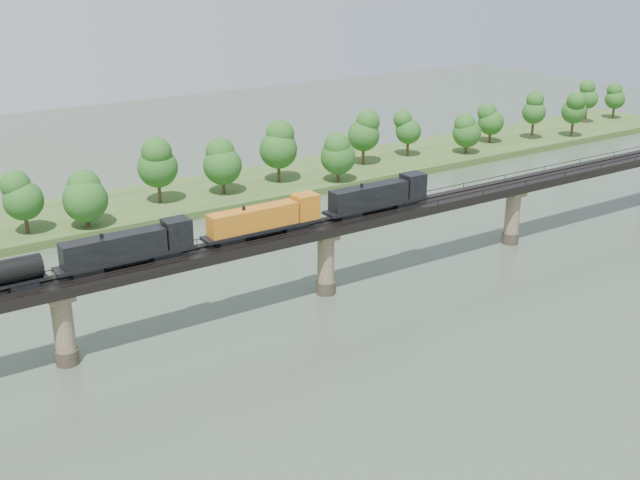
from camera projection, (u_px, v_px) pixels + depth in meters
ground at (459, 375)px, 100.35m from camera, size 400.00×400.00×0.00m
far_bank at (179, 199)px, 166.57m from camera, size 300.00×24.00×1.60m
bridge at (326, 260)px, 121.91m from camera, size 236.00×30.00×11.50m
bridge_superstructure at (326, 221)px, 119.71m from camera, size 220.00×4.90×0.75m
far_treeline at (147, 172)px, 156.03m from camera, size 289.06×17.54×13.60m
freight_train at (221, 229)px, 109.96m from camera, size 74.25×2.89×5.11m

